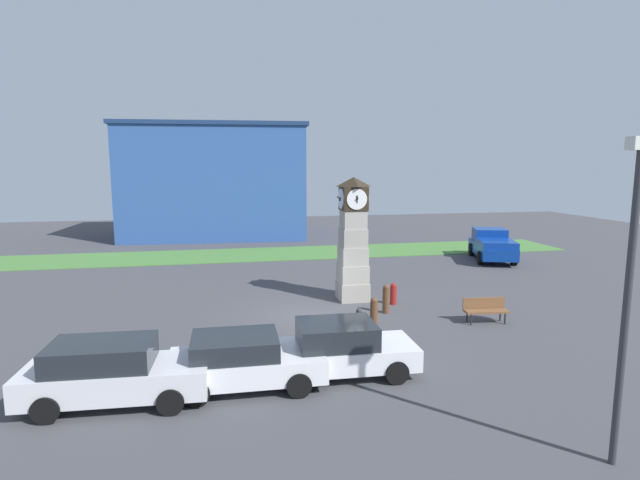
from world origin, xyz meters
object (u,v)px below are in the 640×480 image
object	(u,v)px
bollard_near_tower	(393,294)
bollard_mid_row	(386,299)
bench	(485,309)
street_lamp_near_road	(629,282)
car_by_building	(343,348)
clock_tower	(353,243)
bollard_far_row	(374,310)
car_navy_sedan	(113,372)
bollard_end_row	(359,321)
car_near_tower	(244,360)
pickup_truck	(492,245)

from	to	relation	value
bollard_near_tower	bollard_mid_row	world-z (taller)	bollard_mid_row
bench	street_lamp_near_road	distance (m)	9.39
car_by_building	bench	distance (m)	7.19
clock_tower	car_by_building	world-z (taller)	clock_tower
bollard_far_row	car_navy_sedan	bearing A→B (deg)	-149.72
bench	street_lamp_near_road	world-z (taller)	street_lamp_near_road
bollard_end_row	car_near_tower	xyz separation A→B (m)	(-4.07, -3.34, 0.24)
pickup_truck	street_lamp_near_road	bearing A→B (deg)	-114.20
bollard_end_row	bench	xyz separation A→B (m)	(4.95, 0.40, 0.05)
bollard_near_tower	street_lamp_near_road	size ratio (longest dim) A/B	0.15
bollard_end_row	clock_tower	bearing A→B (deg)	77.77
bollard_near_tower	car_navy_sedan	bearing A→B (deg)	-144.15
bollard_mid_row	pickup_truck	distance (m)	13.63
car_near_tower	pickup_truck	bearing A→B (deg)	43.39
bollard_end_row	car_by_building	size ratio (longest dim) A/B	0.24
bollard_end_row	car_near_tower	bearing A→B (deg)	-140.61
bollard_far_row	street_lamp_near_road	distance (m)	10.03
car_navy_sedan	street_lamp_near_road	world-z (taller)	street_lamp_near_road
street_lamp_near_road	bench	bearing A→B (deg)	76.04
bollard_end_row	bench	bearing A→B (deg)	4.64
bollard_far_row	bollard_end_row	bearing A→B (deg)	-128.34
bollard_end_row	car_by_building	xyz separation A→B (m)	(-1.33, -3.08, 0.28)
bollard_mid_row	car_by_building	bearing A→B (deg)	-119.85
car_by_building	bollard_end_row	bearing A→B (deg)	66.68
bollard_end_row	pickup_truck	bearing A→B (deg)	44.66
bollard_end_row	pickup_truck	world-z (taller)	pickup_truck
clock_tower	bollard_near_tower	distance (m)	2.73
bollard_end_row	car_navy_sedan	bearing A→B (deg)	-153.42
bollard_mid_row	car_by_building	distance (m)	6.16
bollard_far_row	street_lamp_near_road	xyz separation A→B (m)	(1.93, -9.33, 3.14)
pickup_truck	bench	world-z (taller)	pickup_truck
car_near_tower	bollard_far_row	bearing A→B (deg)	42.01
bollard_near_tower	bollard_end_row	xyz separation A→B (m)	(-2.44, -3.37, 0.02)
bollard_near_tower	car_near_tower	world-z (taller)	car_near_tower
bollard_mid_row	street_lamp_near_road	distance (m)	10.95
street_lamp_near_road	clock_tower	bearing A→B (deg)	98.34
car_by_building	pickup_truck	world-z (taller)	pickup_truck
clock_tower	car_near_tower	size ratio (longest dim) A/B	1.31
bollard_mid_row	car_near_tower	distance (m)	8.07
car_near_tower	bench	xyz separation A→B (m)	(9.02, 3.74, -0.20)
bollard_far_row	bollard_end_row	distance (m)	1.43
bollard_near_tower	bollard_far_row	xyz separation A→B (m)	(-1.55, -2.25, 0.03)
car_near_tower	street_lamp_near_road	xyz separation A→B (m)	(6.88, -4.86, 2.91)
bench	street_lamp_near_road	bearing A→B (deg)	-103.96
bollard_mid_row	bollard_far_row	distance (m)	1.42
bollard_far_row	bollard_mid_row	bearing A→B (deg)	53.25
bollard_near_tower	street_lamp_near_road	bearing A→B (deg)	-88.14
car_near_tower	clock_tower	bearing A→B (deg)	57.12
car_by_building	bollard_far_row	bearing A→B (deg)	62.20
bollard_far_row	bollard_end_row	world-z (taller)	bollard_far_row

